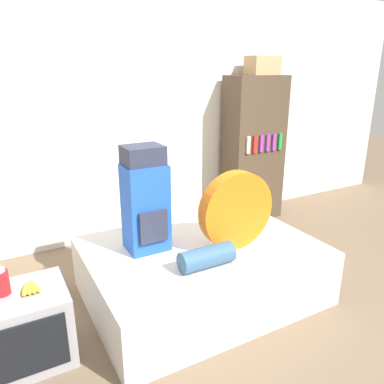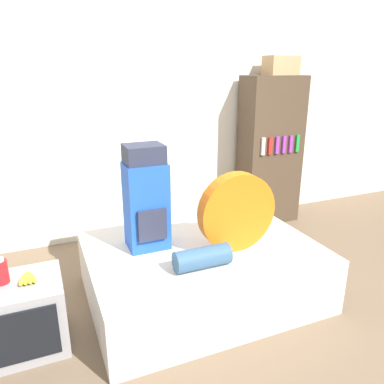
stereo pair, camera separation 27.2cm
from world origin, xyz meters
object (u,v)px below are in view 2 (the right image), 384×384
Objects in this scene: cardboard_box at (281,65)px; television at (22,316)px; sleeping_roll at (202,258)px; bookshelf at (270,151)px; backpack at (146,199)px; tent_bag at (237,212)px; canister at (0,271)px.

television is at bearing -155.10° from cardboard_box.
bookshelf is at bearing 44.16° from sleeping_roll.
backpack is 1.33× the size of tent_bag.
backpack is at bearing 118.33° from sleeping_roll.
canister is (-1.61, 0.09, -0.18)m from tent_bag.
backpack is at bearing 11.32° from canister.
bookshelf reaches higher than tent_bag.
canister is (-1.01, -0.20, -0.27)m from backpack.
canister is (-0.09, 0.05, 0.32)m from television.
backpack is at bearing 153.96° from tent_bag.
backpack reaches higher than tent_bag.
canister reaches higher than television.
tent_bag is 1.51× the size of sleeping_roll.
backpack is 2.03m from bookshelf.
bookshelf is at bearing 29.63° from backpack.
television is (-0.92, -0.25, -0.59)m from backpack.
cardboard_box is at bearing 29.15° from backpack.
tent_bag is at bearing 25.69° from sleeping_roll.
sleeping_roll is 0.24× the size of bookshelf.
cardboard_box is at bearing 46.76° from tent_bag.
sleeping_roll is 0.75× the size of television.
canister is at bearing -156.51° from bookshelf.
canister reaches higher than sleeping_roll.
cardboard_box is (1.25, 1.33, 1.03)m from tent_bag.
television is 0.32× the size of bookshelf.
cardboard_box is at bearing 24.90° from television.
sleeping_roll is (-0.35, -0.17, -0.22)m from tent_bag.
sleeping_roll is 2.37× the size of canister.
bookshelf is (1.16, 1.30, 0.10)m from tent_bag.
tent_bag is 1.74m from bookshelf.
tent_bag reaches higher than sleeping_roll.
bookshelf is (2.77, 1.20, 0.28)m from canister.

